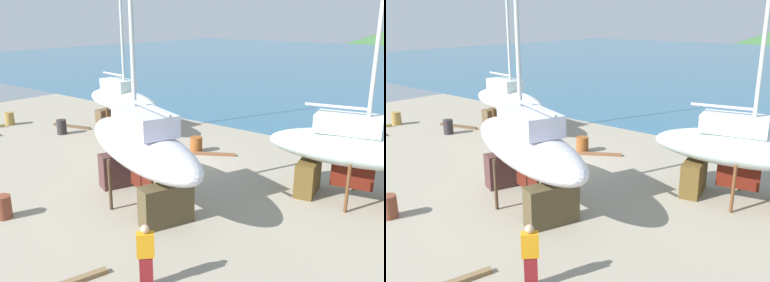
% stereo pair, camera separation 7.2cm
% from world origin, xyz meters
% --- Properties ---
extents(ground_plane, '(40.07, 40.07, 0.00)m').
position_xyz_m(ground_plane, '(0.00, -2.60, 0.00)').
color(ground_plane, gray).
extents(sailboat_far_slipway, '(8.09, 4.76, 14.38)m').
position_xyz_m(sailboat_far_slipway, '(2.23, -3.66, 2.16)').
color(sailboat_far_slipway, '#4A2E2C').
rests_on(sailboat_far_slipway, ground).
extents(sailboat_small_center, '(6.22, 2.70, 10.91)m').
position_xyz_m(sailboat_small_center, '(-5.67, 2.46, 1.85)').
color(sailboat_small_center, brown).
rests_on(sailboat_small_center, ground).
extents(sailboat_large_starboard, '(6.67, 3.33, 9.98)m').
position_xyz_m(sailboat_large_starboard, '(8.11, 1.38, 1.94)').
color(sailboat_large_starboard, brown).
rests_on(sailboat_large_starboard, ground).
extents(worker, '(0.48, 0.48, 1.76)m').
position_xyz_m(worker, '(5.96, -7.17, 0.91)').
color(worker, maroon).
rests_on(worker, ground).
extents(barrel_by_slipway, '(0.63, 0.63, 0.81)m').
position_xyz_m(barrel_by_slipway, '(-12.62, -0.85, 0.40)').
color(barrel_by_slipway, olive).
rests_on(barrel_by_slipway, ground).
extents(barrel_rust_far, '(0.57, 0.57, 0.81)m').
position_xyz_m(barrel_rust_far, '(-0.55, -7.54, 0.40)').
color(barrel_rust_far, brown).
rests_on(barrel_rust_far, ground).
extents(barrel_rust_mid, '(0.70, 0.70, 0.79)m').
position_xyz_m(barrel_rust_mid, '(0.01, 2.30, 0.39)').
color(barrel_rust_mid, brown).
rests_on(barrel_rust_mid, ground).
extents(barrel_rust_near, '(0.77, 0.77, 0.76)m').
position_xyz_m(barrel_rust_near, '(-1.48, -1.42, 0.38)').
color(barrel_rust_near, '#242E27').
rests_on(barrel_rust_near, ground).
extents(barrel_tipped_center, '(0.74, 0.74, 0.85)m').
position_xyz_m(barrel_tipped_center, '(-8.20, -0.03, 0.43)').
color(barrel_tipped_center, '#302A2C').
rests_on(barrel_tipped_center, ground).
extents(timber_short_cross, '(2.67, 0.89, 0.16)m').
position_xyz_m(timber_short_cross, '(-9.02, 1.22, 0.08)').
color(timber_short_cross, brown).
rests_on(timber_short_cross, ground).
extents(timber_plank_near, '(1.90, 1.29, 0.13)m').
position_xyz_m(timber_plank_near, '(1.04, 2.44, 0.06)').
color(timber_plank_near, brown).
rests_on(timber_plank_near, ground).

